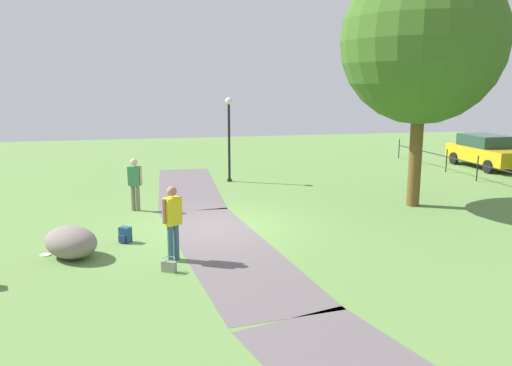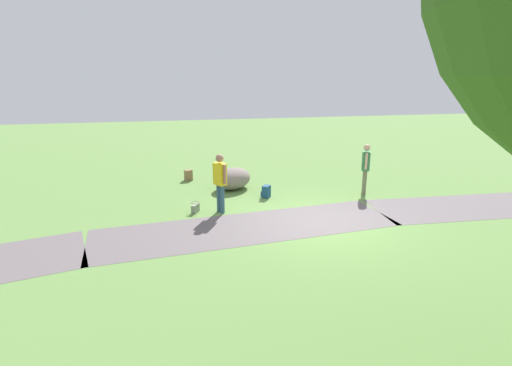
# 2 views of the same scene
# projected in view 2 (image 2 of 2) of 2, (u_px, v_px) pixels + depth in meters

# --- Properties ---
(ground_plane) EXTENTS (48.00, 48.00, 0.00)m
(ground_plane) POSITION_uv_depth(u_px,v_px,m) (319.00, 222.00, 11.01)
(ground_plane) COLOR #5E8542
(footpath_segment_near) EXTENTS (8.09, 2.55, 0.01)m
(footpath_segment_near) POSITION_uv_depth(u_px,v_px,m) (500.00, 205.00, 12.44)
(footpath_segment_near) COLOR #605759
(footpath_segment_near) RESTS_ON ground
(footpath_segment_mid) EXTENTS (8.19, 3.04, 0.01)m
(footpath_segment_mid) POSITION_uv_depth(u_px,v_px,m) (248.00, 227.00, 10.65)
(footpath_segment_mid) COLOR #605759
(footpath_segment_mid) RESTS_ON ground
(lawn_boulder) EXTENTS (1.73, 1.69, 0.74)m
(lawn_boulder) POSITION_uv_depth(u_px,v_px,m) (233.00, 179.00, 14.00)
(lawn_boulder) COLOR gray
(lawn_boulder) RESTS_ON ground
(woman_with_handbag) EXTENTS (0.39, 0.46, 1.73)m
(woman_with_handbag) POSITION_uv_depth(u_px,v_px,m) (220.00, 179.00, 11.52)
(woman_with_handbag) COLOR #32586B
(woman_with_handbag) RESTS_ON ground
(man_near_boulder) EXTENTS (0.36, 0.48, 1.68)m
(man_near_boulder) POSITION_uv_depth(u_px,v_px,m) (366.00, 165.00, 13.32)
(man_near_boulder) COLOR #6D6D51
(man_near_boulder) RESTS_ON ground
(handbag_on_grass) EXTENTS (0.37, 0.37, 0.31)m
(handbag_on_grass) POSITION_uv_depth(u_px,v_px,m) (195.00, 208.00, 11.75)
(handbag_on_grass) COLOR gray
(handbag_on_grass) RESTS_ON ground
(backpack_by_boulder) EXTENTS (0.35, 0.35, 0.40)m
(backpack_by_boulder) POSITION_uv_depth(u_px,v_px,m) (266.00, 192.00, 13.11)
(backpack_by_boulder) COLOR navy
(backpack_by_boulder) RESTS_ON ground
(spare_backpack_on_lawn) EXTENTS (0.32, 0.31, 0.40)m
(spare_backpack_on_lawn) POSITION_uv_depth(u_px,v_px,m) (188.00, 175.00, 15.15)
(spare_backpack_on_lawn) COLOR olive
(spare_backpack_on_lawn) RESTS_ON ground
(frisbee_on_grass) EXTENTS (0.25, 0.25, 0.02)m
(frisbee_on_grass) POSITION_uv_depth(u_px,v_px,m) (238.00, 183.00, 14.75)
(frisbee_on_grass) COLOR white
(frisbee_on_grass) RESTS_ON ground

